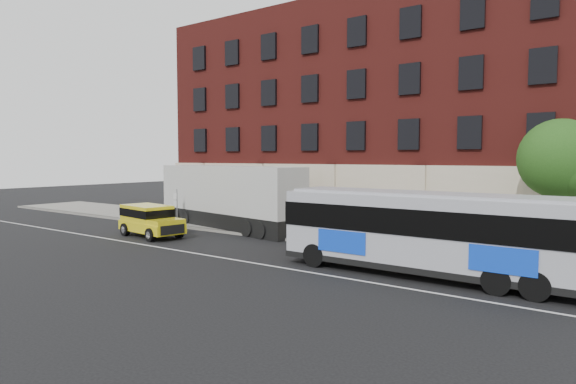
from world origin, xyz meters
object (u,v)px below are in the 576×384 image
Objects in this scene: street_tree at (561,162)px; city_bus at (430,231)px; sign_pole at (176,205)px; yellow_suv at (149,219)px; shipping_container at (229,198)px.

street_tree reaches higher than city_bus.
sign_pole reaches higher than yellow_suv.
city_bus reaches higher than sign_pole.
sign_pole is 0.51× the size of yellow_suv.
street_tree is 0.52× the size of city_bus.
yellow_suv is (-20.15, -7.00, -3.37)m from street_tree.
sign_pole is 3.72m from shipping_container.
city_bus is at bearing 0.38° from yellow_suv.
city_bus is at bearing -10.77° from sign_pole.
yellow_suv is at bearing -160.85° from street_tree.
yellow_suv is at bearing -179.62° from city_bus.
shipping_container is at bearing 73.65° from yellow_suv.
shipping_container is at bearing 161.93° from city_bus.
yellow_suv is (-16.77, -0.11, -0.76)m from city_bus.
yellow_suv is (1.89, -3.66, -0.41)m from sign_pole.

